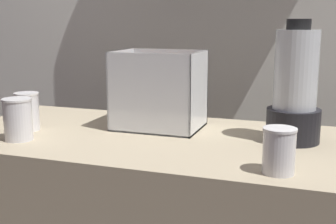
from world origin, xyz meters
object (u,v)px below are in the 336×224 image
Objects in this scene: blender_pitcher at (295,92)px; juice_cup_orange_middle at (279,154)px; carrot_display_bin at (161,104)px; juice_cup_orange_far_left at (27,113)px; juice_cup_beet_left at (18,122)px.

juice_cup_orange_middle is (-0.01, -0.31, -0.10)m from blender_pitcher.
juice_cup_orange_middle is at bearing -92.18° from blender_pitcher.
blender_pitcher is at bearing -4.62° from carrot_display_bin.
juice_cup_orange_far_left is at bearing -170.53° from blender_pitcher.
juice_cup_beet_left is 0.78m from juice_cup_orange_middle.
juice_cup_orange_far_left reaches higher than juice_cup_orange_middle.
juice_cup_orange_far_left is 0.84m from juice_cup_orange_middle.
carrot_display_bin is 2.54× the size of juice_cup_orange_middle.
blender_pitcher reaches higher than juice_cup_orange_middle.
carrot_display_bin is 0.46m from juice_cup_beet_left.
blender_pitcher is 2.83× the size of juice_cup_beet_left.
juice_cup_beet_left is at bearing -162.09° from blender_pitcher.
juice_cup_orange_far_left is at bearing -156.62° from carrot_display_bin.
juice_cup_beet_left is at bearing -140.69° from carrot_display_bin.
blender_pitcher is 2.89× the size of juice_cup_orange_far_left.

